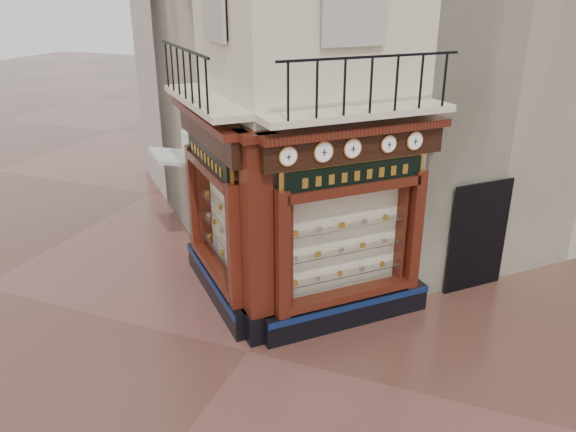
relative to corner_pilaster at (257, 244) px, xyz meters
The scene contains 15 objects.
ground 2.01m from the corner_pilaster, 90.00° to the right, with size 80.00×80.00×0.00m, color #522F26.
neighbour_left 9.21m from the corner_pilaster, 106.93° to the left, with size 8.00×8.00×11.00m, color #BBB0A3.
neighbour_right 9.21m from the corner_pilaster, 73.07° to the left, with size 8.00×8.00×11.00m, color #BBB0A3.
shopfront_left 1.77m from the corner_pilaster, 142.77° to the left, with size 2.86×2.86×3.98m.
shopfront_right 1.77m from the corner_pilaster, 37.23° to the left, with size 2.86×2.86×3.98m.
corner_pilaster is the anchor object (origin of this frame).
balcony 2.47m from the corner_pilaster, 90.00° to the left, with size 5.94×2.97×1.03m.
clock_a 1.77m from the corner_pilaster, ahead, with size 0.27×0.27×0.34m.
clock_b 2.02m from the corner_pilaster, 22.89° to the left, with size 0.30×0.30×0.37m.
clock_c 2.36m from the corner_pilaster, 30.10° to the left, with size 0.28×0.28×0.35m.
clock_d 2.90m from the corner_pilaster, 34.60° to the left, with size 0.26×0.26×0.32m.
clock_e 3.35m from the corner_pilaster, 36.56° to the left, with size 0.28×0.28×0.34m.
awning 4.76m from the corner_pilaster, 141.61° to the left, with size 1.40×0.84×0.08m, color silver, non-canonical shape.
signboard_left 2.12m from the corner_pilaster, 145.25° to the left, with size 2.05×2.05×0.55m.
signboard_right 2.12m from the corner_pilaster, 34.75° to the left, with size 2.11×2.11×0.56m.
Camera 1 is at (3.78, -7.69, 6.16)m, focal length 35.00 mm.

